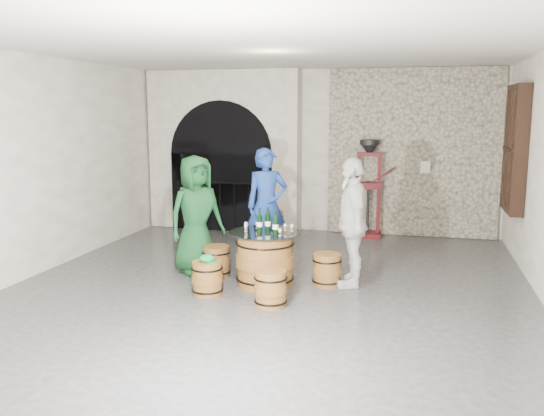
% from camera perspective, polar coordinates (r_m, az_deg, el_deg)
% --- Properties ---
extents(ground, '(8.00, 8.00, 0.00)m').
position_cam_1_polar(ground, '(7.95, -0.30, -7.93)').
color(ground, '#2E2E31').
rests_on(ground, ground).
extents(wall_back, '(8.00, 0.00, 8.00)m').
position_cam_1_polar(wall_back, '(11.52, 4.71, 5.62)').
color(wall_back, silver).
rests_on(wall_back, ground).
extents(wall_front, '(8.00, 0.00, 8.00)m').
position_cam_1_polar(wall_front, '(3.92, -15.17, -2.43)').
color(wall_front, silver).
rests_on(wall_front, ground).
extents(wall_left, '(0.00, 8.00, 8.00)m').
position_cam_1_polar(wall_left, '(9.15, -22.11, 3.92)').
color(wall_left, silver).
rests_on(wall_left, ground).
extents(ceiling, '(8.00, 8.00, 0.00)m').
position_cam_1_polar(ceiling, '(7.62, -0.32, 15.67)').
color(ceiling, beige).
rests_on(ceiling, wall_back).
extents(stone_facing_panel, '(3.20, 0.12, 3.18)m').
position_cam_1_polar(stone_facing_panel, '(11.30, 13.73, 5.31)').
color(stone_facing_panel, '#B2A98E').
rests_on(stone_facing_panel, ground).
extents(arched_opening, '(3.10, 0.60, 3.19)m').
position_cam_1_polar(arched_opening, '(11.74, -4.73, 5.61)').
color(arched_opening, silver).
rests_on(arched_opening, ground).
extents(shuttered_window, '(0.23, 1.10, 2.00)m').
position_cam_1_polar(shuttered_window, '(9.87, 22.92, 5.40)').
color(shuttered_window, black).
rests_on(shuttered_window, wall_right).
extents(barrel_table, '(0.98, 0.98, 0.76)m').
position_cam_1_polar(barrel_table, '(7.96, -0.69, -5.08)').
color(barrel_table, brown).
rests_on(barrel_table, ground).
extents(barrel_stool_left, '(0.42, 0.42, 0.45)m').
position_cam_1_polar(barrel_stool_left, '(8.49, -5.53, -5.27)').
color(barrel_stool_left, brown).
rests_on(barrel_stool_left, ground).
extents(barrel_stool_far, '(0.42, 0.42, 0.45)m').
position_cam_1_polar(barrel_stool_far, '(8.83, -0.56, -4.64)').
color(barrel_stool_far, brown).
rests_on(barrel_stool_far, ground).
extents(barrel_stool_right, '(0.42, 0.42, 0.45)m').
position_cam_1_polar(barrel_stool_right, '(8.05, 5.46, -6.10)').
color(barrel_stool_right, brown).
rests_on(barrel_stool_right, ground).
extents(barrel_stool_near_right, '(0.42, 0.42, 0.45)m').
position_cam_1_polar(barrel_stool_near_right, '(7.18, -0.14, -8.00)').
color(barrel_stool_near_right, brown).
rests_on(barrel_stool_near_right, ground).
extents(barrel_stool_near_left, '(0.42, 0.42, 0.45)m').
position_cam_1_polar(barrel_stool_near_left, '(7.66, -6.44, -6.93)').
color(barrel_stool_near_left, brown).
rests_on(barrel_stool_near_left, ground).
extents(green_cap, '(0.24, 0.19, 0.11)m').
position_cam_1_polar(green_cap, '(7.59, -6.45, -4.99)').
color(green_cap, '#0B8339').
rests_on(green_cap, barrel_stool_near_left).
extents(person_green, '(0.98, 1.02, 1.76)m').
position_cam_1_polar(person_green, '(8.58, -7.52, -0.65)').
color(person_green, '#113D1C').
rests_on(person_green, ground).
extents(person_blue, '(0.79, 0.71, 1.82)m').
position_cam_1_polar(person_blue, '(9.11, -0.51, 0.24)').
color(person_blue, navy).
rests_on(person_blue, ground).
extents(person_white, '(0.68, 1.12, 1.78)m').
position_cam_1_polar(person_white, '(7.94, 7.92, -1.41)').
color(person_white, silver).
rests_on(person_white, ground).
extents(wine_bottle_left, '(0.08, 0.08, 0.32)m').
position_cam_1_polar(wine_bottle_left, '(7.87, -1.25, -1.41)').
color(wine_bottle_left, black).
rests_on(wine_bottle_left, barrel_table).
extents(wine_bottle_center, '(0.08, 0.08, 0.32)m').
position_cam_1_polar(wine_bottle_center, '(7.70, 0.34, -1.65)').
color(wine_bottle_center, black).
rests_on(wine_bottle_center, barrel_table).
extents(wine_bottle_right, '(0.08, 0.08, 0.32)m').
position_cam_1_polar(wine_bottle_right, '(7.93, -0.43, -1.33)').
color(wine_bottle_right, black).
rests_on(wine_bottle_right, barrel_table).
extents(tasting_glass_a, '(0.05, 0.05, 0.10)m').
position_cam_1_polar(tasting_glass_a, '(7.90, -2.62, -1.98)').
color(tasting_glass_a, orange).
rests_on(tasting_glass_a, barrel_table).
extents(tasting_glass_b, '(0.05, 0.05, 0.10)m').
position_cam_1_polar(tasting_glass_b, '(7.91, 1.97, -1.96)').
color(tasting_glass_b, orange).
rests_on(tasting_glass_b, barrel_table).
extents(tasting_glass_c, '(0.05, 0.05, 0.10)m').
position_cam_1_polar(tasting_glass_c, '(8.10, -1.47, -1.68)').
color(tasting_glass_c, orange).
rests_on(tasting_glass_c, barrel_table).
extents(tasting_glass_d, '(0.05, 0.05, 0.10)m').
position_cam_1_polar(tasting_glass_d, '(7.94, 1.31, -1.91)').
color(tasting_glass_d, orange).
rests_on(tasting_glass_d, barrel_table).
extents(tasting_glass_e, '(0.05, 0.05, 0.10)m').
position_cam_1_polar(tasting_glass_e, '(7.62, 0.79, -2.41)').
color(tasting_glass_e, orange).
rests_on(tasting_glass_e, barrel_table).
extents(tasting_glass_f, '(0.05, 0.05, 0.10)m').
position_cam_1_polar(tasting_glass_f, '(8.07, -2.60, -1.74)').
color(tasting_glass_f, orange).
rests_on(tasting_glass_f, barrel_table).
extents(side_barrel, '(0.44, 0.44, 0.58)m').
position_cam_1_polar(side_barrel, '(10.64, -0.03, -1.80)').
color(side_barrel, brown).
rests_on(side_barrel, ground).
extents(corking_press, '(0.77, 0.44, 1.86)m').
position_cam_1_polar(corking_press, '(11.03, 9.56, 2.64)').
color(corking_press, '#530D15').
rests_on(corking_press, ground).
extents(control_box, '(0.18, 0.10, 0.22)m').
position_cam_1_polar(control_box, '(11.25, 14.96, 3.96)').
color(control_box, silver).
rests_on(control_box, wall_back).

